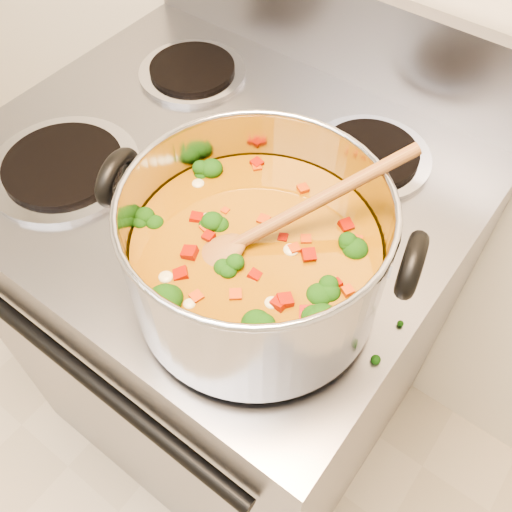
{
  "coord_description": "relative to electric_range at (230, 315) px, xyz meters",
  "views": [
    {
      "loc": [
        0.48,
        0.68,
        1.54
      ],
      "look_at": [
        0.25,
        1.0,
        1.01
      ],
      "focal_mm": 40.0,
      "sensor_mm": 36.0,
      "label": 1
    }
  ],
  "objects": [
    {
      "name": "electric_range",
      "position": [
        0.0,
        0.0,
        0.0
      ],
      "size": [
        0.76,
        0.69,
        1.08
      ],
      "color": "gray",
      "rests_on": "ground"
    },
    {
      "name": "stockpot",
      "position": [
        0.19,
        -0.16,
        0.54
      ],
      "size": [
        0.36,
        0.3,
        0.18
      ],
      "rotation": [
        0.0,
        0.0,
        0.27
      ],
      "color": "#A4A4AB",
      "rests_on": "electric_range"
    },
    {
      "name": "wooden_spoon",
      "position": [
        0.2,
        -0.15,
        0.59
      ],
      "size": [
        0.17,
        0.24,
        0.11
      ],
      "rotation": [
        0.0,
        0.0,
        0.99
      ],
      "color": "brown",
      "rests_on": "stockpot"
    },
    {
      "name": "cooktop_crumbs",
      "position": [
        0.25,
        -0.31,
        0.46
      ],
      "size": [
        0.26,
        0.02,
        0.01
      ],
      "color": "black",
      "rests_on": "electric_range"
    }
  ]
}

